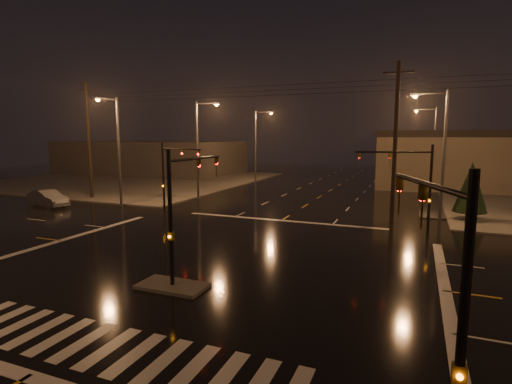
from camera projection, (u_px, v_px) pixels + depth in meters
ground at (215, 261)px, 21.04m from camera, size 140.00×140.00×0.00m
sidewalk_nw at (131, 180)px, 59.70m from camera, size 36.00×36.00×0.12m
median_island at (172, 286)px, 17.35m from camera, size 3.00×1.60×0.15m
crosswalk at (84, 342)px, 12.77m from camera, size 15.00×2.60×0.01m
stop_bar_near at (28, 376)px, 10.94m from camera, size 16.00×0.50×0.01m
stop_bar_far at (281, 220)px, 31.14m from camera, size 16.00×0.50×0.01m
commercial_block at (152, 157)px, 72.19m from camera, size 30.00×18.00×5.60m
signal_mast_median at (182, 199)px, 17.70m from camera, size 0.25×4.59×6.00m
signal_mast_ne at (414, 178)px, 26.30m from camera, size 4.84×1.86×6.00m
signal_mast_nw at (171, 169)px, 33.34m from camera, size 4.84×1.86×6.00m
signal_mast_se at (445, 282)px, 7.78m from camera, size 1.55×3.87×6.00m
streetlight_1 at (200, 143)px, 40.90m from camera, size 2.77×0.32×10.00m
streetlight_2 at (258, 141)px, 55.60m from camera, size 2.77×0.32×10.00m
streetlight_3 at (440, 146)px, 30.78m from camera, size 2.77×0.32×10.00m
streetlight_4 at (432, 142)px, 49.14m from camera, size 2.77×0.32×10.00m
streetlight_5 at (116, 144)px, 36.43m from camera, size 0.32×2.77×10.00m
utility_pole_0 at (89, 140)px, 41.20m from camera, size 2.20×0.32×12.00m
utility_pole_1 at (395, 142)px, 30.07m from camera, size 2.20×0.32×12.00m
conifer_0 at (471, 187)px, 30.70m from camera, size 2.49×2.49×4.59m
car_crossing at (48, 198)px, 37.28m from camera, size 4.91×2.53×1.54m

